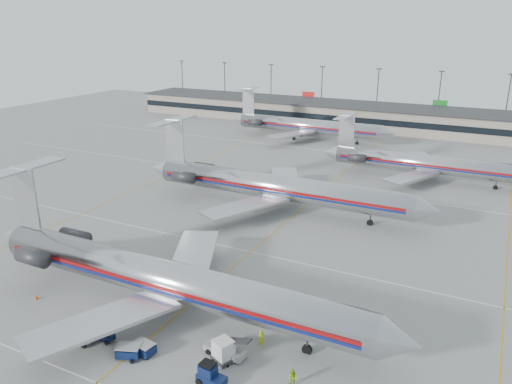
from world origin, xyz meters
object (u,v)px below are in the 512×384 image
Objects in this scene: jet_second_row at (273,186)px; uld_container at (223,350)px; jet_foreground at (161,277)px; tug_center at (102,333)px; belt_loader at (226,349)px.

jet_second_row is 20.47× the size of uld_container.
jet_foreground is at bearing -85.58° from jet_second_row.
tug_center is 12.00m from belt_loader.
jet_foreground is 20.65× the size of uld_container.
jet_foreground is 24.70× the size of tug_center.
jet_second_row is 38.84m from uld_container.
belt_loader is at bearing -20.46° from jet_foreground.
jet_foreground is at bearing 179.94° from uld_container.
tug_center is at bearing -105.61° from jet_foreground.
tug_center is 0.44× the size of belt_loader.
tug_center is at bearing -159.75° from belt_loader.
jet_foreground is 10.77× the size of belt_loader.
jet_foreground is at bearing 69.96° from tug_center.
uld_container is at bearing 7.70° from tug_center.
belt_loader reaches higher than tug_center.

